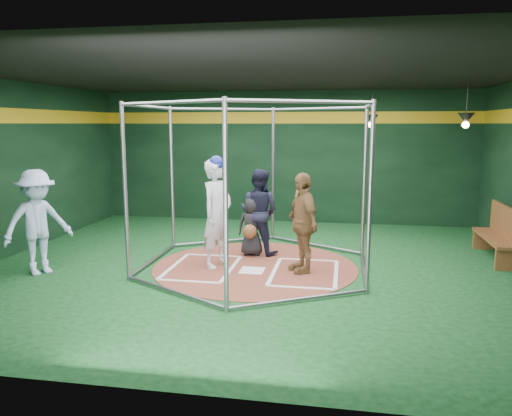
% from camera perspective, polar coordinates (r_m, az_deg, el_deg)
% --- Properties ---
extents(room_shell, '(10.10, 9.10, 3.53)m').
position_cam_1_polar(room_shell, '(9.06, -0.10, 3.99)').
color(room_shell, '#0C3615').
rests_on(room_shell, ground).
extents(clay_disc, '(3.80, 3.80, 0.01)m').
position_cam_1_polar(clay_disc, '(9.39, -0.11, -6.70)').
color(clay_disc, brown).
rests_on(clay_disc, ground).
extents(home_plate, '(0.43, 0.43, 0.01)m').
position_cam_1_polar(home_plate, '(9.10, -0.44, -7.15)').
color(home_plate, white).
rests_on(home_plate, clay_disc).
extents(batter_box_left, '(1.17, 1.77, 0.01)m').
position_cam_1_polar(batter_box_left, '(9.36, -6.15, -6.74)').
color(batter_box_left, white).
rests_on(batter_box_left, clay_disc).
extents(batter_box_right, '(1.17, 1.77, 0.01)m').
position_cam_1_polar(batter_box_right, '(9.03, 5.60, -7.33)').
color(batter_box_right, white).
rests_on(batter_box_right, clay_disc).
extents(batting_cage, '(4.05, 4.67, 3.00)m').
position_cam_1_polar(batting_cage, '(9.08, -0.11, 2.39)').
color(batting_cage, gray).
rests_on(batting_cage, ground).
extents(pendant_lamp_near, '(0.34, 0.34, 0.90)m').
position_cam_1_polar(pendant_lamp_near, '(12.48, 13.04, 9.82)').
color(pendant_lamp_near, black).
rests_on(pendant_lamp_near, room_shell).
extents(pendant_lamp_far, '(0.34, 0.34, 0.90)m').
position_cam_1_polar(pendant_lamp_far, '(11.13, 22.87, 9.38)').
color(pendant_lamp_far, black).
rests_on(pendant_lamp_far, room_shell).
extents(batter_figure, '(0.72, 0.85, 2.06)m').
position_cam_1_polar(batter_figure, '(9.20, -4.48, -0.50)').
color(batter_figure, '#B9BAC0').
rests_on(batter_figure, clay_disc).
extents(visitor_leopard, '(0.88, 1.13, 1.79)m').
position_cam_1_polar(visitor_leopard, '(8.91, 5.32, -1.67)').
color(visitor_leopard, '#AA7D48').
rests_on(visitor_leopard, clay_disc).
extents(catcher_figure, '(0.58, 0.58, 1.19)m').
position_cam_1_polar(catcher_figure, '(10.03, -0.49, -2.14)').
color(catcher_figure, black).
rests_on(catcher_figure, clay_disc).
extents(umpire, '(1.00, 0.88, 1.74)m').
position_cam_1_polar(umpire, '(10.13, 0.34, -0.40)').
color(umpire, black).
rests_on(umpire, clay_disc).
extents(bystander_blue, '(1.25, 1.38, 1.86)m').
position_cam_1_polar(bystander_blue, '(9.57, -23.70, -1.51)').
color(bystander_blue, '#B0C5E8').
rests_on(bystander_blue, ground).
extents(dugout_bench, '(0.42, 1.82, 1.06)m').
position_cam_1_polar(dugout_bench, '(10.88, 26.10, -2.52)').
color(dugout_bench, brown).
rests_on(dugout_bench, ground).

